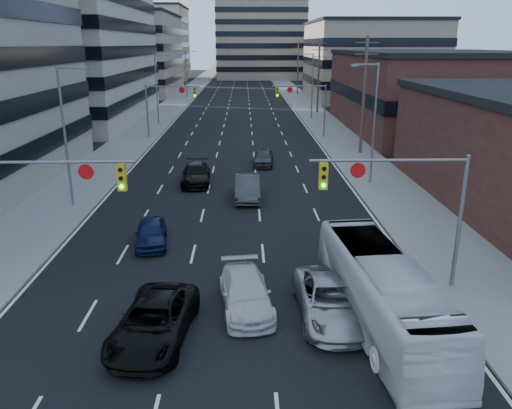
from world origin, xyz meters
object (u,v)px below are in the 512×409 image
Objects in this scene: black_pickup at (154,321)px; silver_suv at (331,300)px; transit_bus at (382,292)px; white_van at (246,293)px; sedan_blue at (151,233)px.

silver_suv is at bearing 18.65° from black_pickup.
black_pickup is 0.52× the size of transit_bus.
white_van is at bearing 165.33° from silver_suv.
transit_bus reaches higher than black_pickup.
transit_bus reaches higher than silver_suv.
black_pickup is 6.81m from silver_suv.
sedan_blue is at bearing 119.31° from white_van.
silver_suv reaches higher than sedan_blue.
sedan_blue is (-1.70, 9.10, -0.06)m from black_pickup.
black_pickup is 9.26m from sedan_blue.
silver_suv is at bearing 154.07° from transit_bus.
transit_bus is (8.44, 0.73, 0.68)m from black_pickup.
white_van is 8.55m from sedan_blue.
silver_suv is 0.53× the size of transit_bus.
black_pickup is 8.50m from transit_bus.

